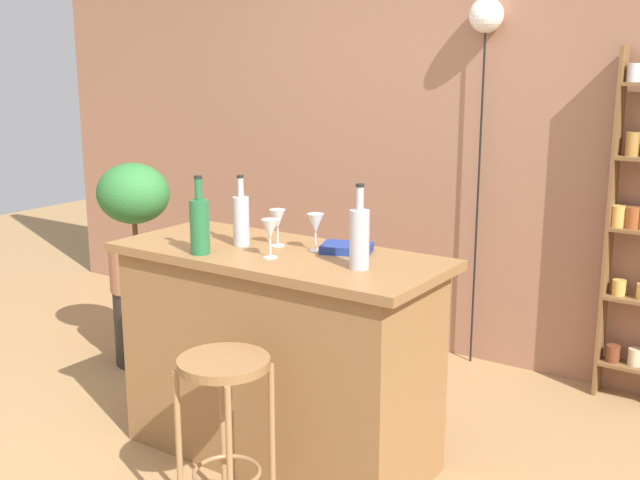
# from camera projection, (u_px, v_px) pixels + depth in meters

# --- Properties ---
(back_wall) EXTENTS (6.40, 0.10, 2.80)m
(back_wall) POSITION_uv_depth(u_px,v_px,m) (447.00, 122.00, 4.63)
(back_wall) COLOR #9E6B51
(back_wall) RESTS_ON ground
(kitchen_counter) EXTENTS (1.48, 0.63, 0.96)m
(kitchen_counter) POSITION_uv_depth(u_px,v_px,m) (279.00, 355.00, 3.51)
(kitchen_counter) COLOR olive
(kitchen_counter) RESTS_ON ground
(bar_stool) EXTENTS (0.35, 0.35, 0.68)m
(bar_stool) POSITION_uv_depth(u_px,v_px,m) (225.00, 402.00, 2.97)
(bar_stool) COLOR #997047
(bar_stool) RESTS_ON ground
(plant_stool) EXTENTS (0.30, 0.30, 0.45)m
(plant_stool) POSITION_uv_depth(u_px,v_px,m) (140.00, 326.00, 4.65)
(plant_stool) COLOR #2D2823
(plant_stool) RESTS_ON ground
(potted_plant) EXTENTS (0.43, 0.39, 0.74)m
(potted_plant) POSITION_uv_depth(u_px,v_px,m) (134.00, 217.00, 4.51)
(potted_plant) COLOR #A86B4C
(potted_plant) RESTS_ON plant_stool
(bottle_sauce_amber) EXTENTS (0.08, 0.08, 0.34)m
(bottle_sauce_amber) POSITION_uv_depth(u_px,v_px,m) (359.00, 237.00, 3.10)
(bottle_sauce_amber) COLOR #B2B2B7
(bottle_sauce_amber) RESTS_ON kitchen_counter
(bottle_vinegar) EXTENTS (0.07, 0.07, 0.31)m
(bottle_vinegar) POSITION_uv_depth(u_px,v_px,m) (241.00, 219.00, 3.48)
(bottle_vinegar) COLOR #B2B2B7
(bottle_vinegar) RESTS_ON kitchen_counter
(bottle_spirits_clear) EXTENTS (0.08, 0.08, 0.34)m
(bottle_spirits_clear) POSITION_uv_depth(u_px,v_px,m) (200.00, 225.00, 3.33)
(bottle_spirits_clear) COLOR #236638
(bottle_spirits_clear) RESTS_ON kitchen_counter
(wine_glass_left) EXTENTS (0.07, 0.07, 0.16)m
(wine_glass_left) POSITION_uv_depth(u_px,v_px,m) (277.00, 220.00, 3.47)
(wine_glass_left) COLOR silver
(wine_glass_left) RESTS_ON kitchen_counter
(wine_glass_center) EXTENTS (0.07, 0.07, 0.16)m
(wine_glass_center) POSITION_uv_depth(u_px,v_px,m) (270.00, 230.00, 3.27)
(wine_glass_center) COLOR silver
(wine_glass_center) RESTS_ON kitchen_counter
(wine_glass_right) EXTENTS (0.07, 0.07, 0.16)m
(wine_glass_right) POSITION_uv_depth(u_px,v_px,m) (316.00, 224.00, 3.38)
(wine_glass_right) COLOR silver
(wine_glass_right) RESTS_ON kitchen_counter
(cookbook) EXTENTS (0.25, 0.21, 0.03)m
(cookbook) POSITION_uv_depth(u_px,v_px,m) (347.00, 248.00, 3.38)
(cookbook) COLOR navy
(cookbook) RESTS_ON kitchen_counter
(pendant_globe_light) EXTENTS (0.19, 0.19, 2.09)m
(pendant_globe_light) POSITION_uv_depth(u_px,v_px,m) (486.00, 23.00, 4.28)
(pendant_globe_light) COLOR black
(pendant_globe_light) RESTS_ON ground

